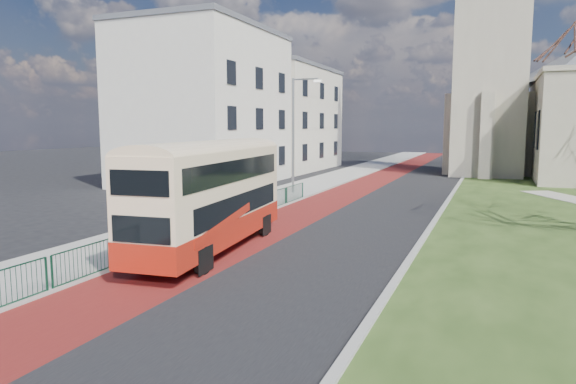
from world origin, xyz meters
The scene contains 12 objects.
ground centered at (0.00, 0.00, 0.00)m, with size 160.00×160.00×0.00m, color black.
road_carriageway centered at (1.50, 20.00, 0.01)m, with size 9.00×120.00×0.01m, color black.
bus_lane centered at (-1.20, 20.00, 0.01)m, with size 3.40×120.00×0.01m, color #591414.
pavement_west centered at (-5.00, 20.00, 0.06)m, with size 4.00×120.00×0.12m, color gray.
kerb_west centered at (-3.00, 20.00, 0.07)m, with size 0.25×120.00×0.13m, color #999993.
kerb_east centered at (6.10, 22.00, 0.07)m, with size 0.25×80.00×0.13m, color #999993.
pedestrian_railing centered at (-2.95, 4.00, 0.55)m, with size 0.07×24.00×1.12m.
gothic_church centered at (12.56, 38.00, 13.13)m, with size 16.38×18.00×40.00m.
street_block_near centered at (-14.00, 22.00, 6.51)m, with size 10.30×14.30×13.00m.
street_block_far centered at (-14.00, 38.00, 5.76)m, with size 10.30×16.30×11.50m.
streetlamp centered at (-4.35, 18.00, 4.59)m, with size 2.13×0.18×8.00m.
bus centered at (-1.23, 1.10, 2.33)m, with size 3.24×9.94×4.08m.
Camera 1 is at (8.74, -15.78, 4.78)m, focal length 32.00 mm.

